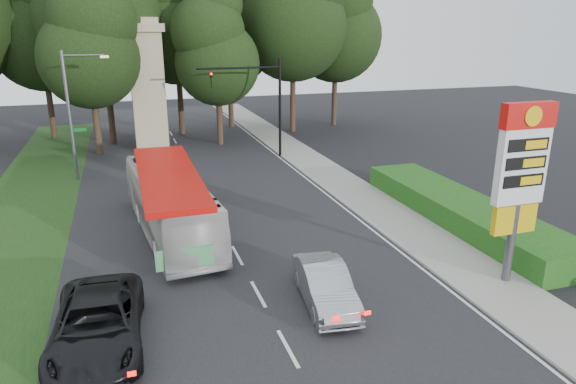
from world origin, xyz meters
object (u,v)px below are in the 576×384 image
object	(u,v)px
monument	(147,84)
sedan_silver	(325,285)
traffic_signal_mast	(262,95)
transit_bus	(170,203)
streetlight_signs	(73,110)
gas_station_pylon	(521,170)
suv_charcoal	(98,324)

from	to	relation	value
monument	sedan_silver	world-z (taller)	monument
traffic_signal_mast	transit_bus	size ratio (longest dim) A/B	0.66
streetlight_signs	transit_bus	world-z (taller)	streetlight_signs
transit_bus	traffic_signal_mast	bearing A→B (deg)	52.67
gas_station_pylon	traffic_signal_mast	distance (m)	22.29
traffic_signal_mast	monument	world-z (taller)	monument
monument	transit_bus	xyz separation A→B (m)	(-0.38, -19.09, -3.60)
streetlight_signs	suv_charcoal	size ratio (longest dim) A/B	1.42
traffic_signal_mast	monument	xyz separation A→B (m)	(-7.68, 6.00, 0.43)
transit_bus	sedan_silver	bearing A→B (deg)	-67.33
traffic_signal_mast	monument	distance (m)	9.76
gas_station_pylon	sedan_silver	distance (m)	8.08
monument	suv_charcoal	distance (m)	28.13
monument	suv_charcoal	size ratio (longest dim) A/B	1.78
streetlight_signs	sedan_silver	distance (m)	21.69
gas_station_pylon	suv_charcoal	xyz separation A→B (m)	(-14.60, 0.42, -3.67)
traffic_signal_mast	suv_charcoal	world-z (taller)	traffic_signal_mast
traffic_signal_mast	suv_charcoal	distance (m)	24.57
gas_station_pylon	traffic_signal_mast	xyz separation A→B (m)	(-3.52, 22.00, 0.22)
transit_bus	suv_charcoal	xyz separation A→B (m)	(-3.01, -8.50, -0.73)
streetlight_signs	monument	bearing A→B (deg)	58.03
gas_station_pylon	transit_bus	world-z (taller)	gas_station_pylon
transit_bus	sedan_silver	xyz separation A→B (m)	(4.45, -8.25, -0.79)
transit_bus	suv_charcoal	world-z (taller)	transit_bus
sedan_silver	streetlight_signs	bearing A→B (deg)	121.87
gas_station_pylon	streetlight_signs	size ratio (longest dim) A/B	0.86
gas_station_pylon	sedan_silver	size ratio (longest dim) A/B	1.58
streetlight_signs	suv_charcoal	bearing A→B (deg)	-85.36
suv_charcoal	streetlight_signs	bearing A→B (deg)	97.92
transit_bus	sedan_silver	world-z (taller)	transit_bus
traffic_signal_mast	sedan_silver	distance (m)	22.00
gas_station_pylon	monument	xyz separation A→B (m)	(-11.20, 28.01, 0.66)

